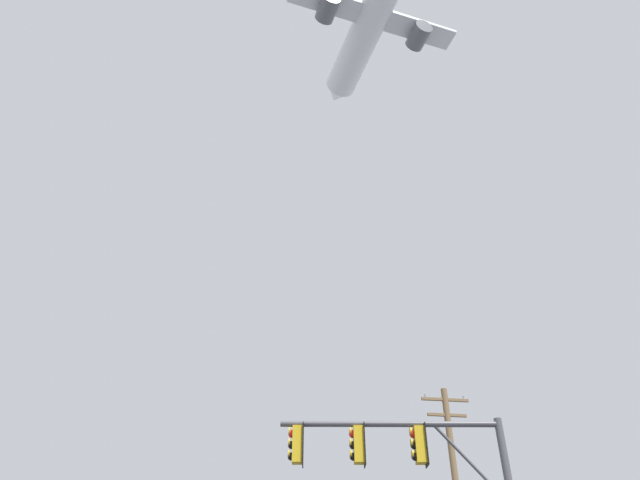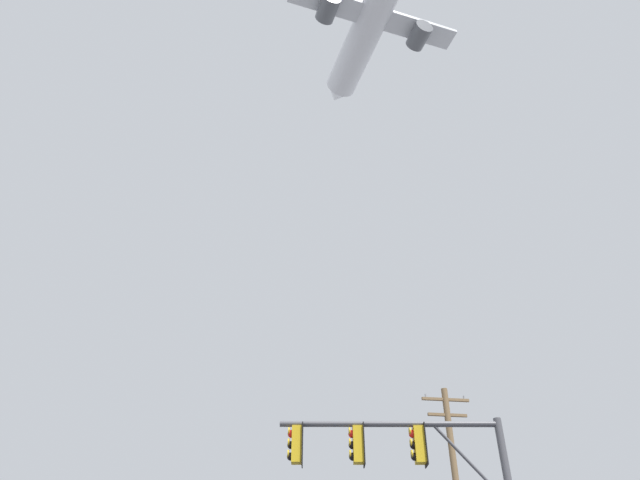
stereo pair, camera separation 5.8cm
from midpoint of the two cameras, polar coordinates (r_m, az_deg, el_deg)
name	(u,v)px [view 1 (the left image)]	position (r m, az deg, el deg)	size (l,w,h in m)	color
signal_pole_near	(417,474)	(15.25, 9.64, -22.36)	(5.74, 0.97, 6.08)	#4C4C51
airplane	(372,19)	(54.91, 5.21, 21.44)	(15.74, 20.38, 5.56)	white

